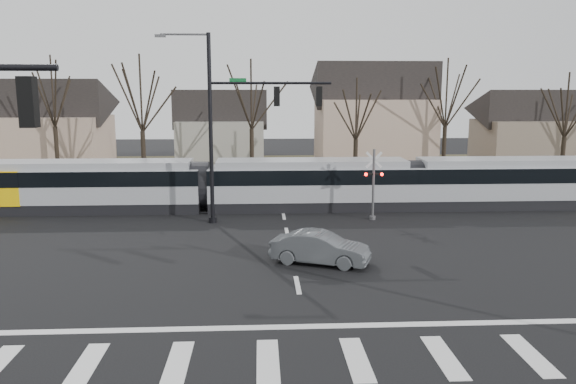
{
  "coord_description": "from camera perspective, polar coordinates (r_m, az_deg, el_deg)",
  "views": [
    {
      "loc": [
        -1.37,
        -18.0,
        7.09
      ],
      "look_at": [
        0.0,
        9.0,
        2.3
      ],
      "focal_mm": 35.0,
      "sensor_mm": 36.0,
      "label": 1
    }
  ],
  "objects": [
    {
      "name": "tram",
      "position": [
        34.56,
        2.09,
        1.01
      ],
      "size": [
        40.31,
        2.99,
        3.06
      ],
      "color": "gray",
      "rests_on": "ground"
    },
    {
      "name": "crosswalk",
      "position": [
        15.75,
        2.51,
        -16.69
      ],
      "size": [
        27.0,
        2.6,
        0.01
      ],
      "color": "silver",
      "rests_on": "ground"
    },
    {
      "name": "lane_dashes",
      "position": [
        34.76,
        -0.59,
        -1.71
      ],
      "size": [
        0.18,
        30.0,
        0.01
      ],
      "color": "silver",
      "rests_on": "ground"
    },
    {
      "name": "signal_pole_far",
      "position": [
        30.55,
        -4.89,
        7.4
      ],
      "size": [
        9.28,
        0.44,
        10.2
      ],
      "color": "black",
      "rests_on": "ground"
    },
    {
      "name": "house_a",
      "position": [
        55.3,
        -22.75,
        6.55
      ],
      "size": [
        9.72,
        8.64,
        8.6
      ],
      "color": "tan",
      "rests_on": "ground"
    },
    {
      "name": "stop_line",
      "position": [
        17.74,
        1.82,
        -13.5
      ],
      "size": [
        28.0,
        0.35,
        0.01
      ],
      "primitive_type": "cube",
      "color": "silver",
      "rests_on": "ground"
    },
    {
      "name": "ground",
      "position": [
        19.4,
        1.38,
        -11.4
      ],
      "size": [
        140.0,
        140.0,
        0.0
      ],
      "primitive_type": "plane",
      "color": "black"
    },
    {
      "name": "house_c",
      "position": [
        52.08,
        8.66,
        7.89
      ],
      "size": [
        10.8,
        8.64,
        10.1
      ],
      "color": "tan",
      "rests_on": "ground"
    },
    {
      "name": "sedan",
      "position": [
        23.65,
        3.29,
        -5.7
      ],
      "size": [
        4.2,
        5.08,
        1.36
      ],
      "primitive_type": "imported",
      "rotation": [
        0.0,
        0.0,
        1.2
      ],
      "color": "#4E5155",
      "rests_on": "ground"
    },
    {
      "name": "tree_row",
      "position": [
        44.18,
        1.48,
        7.33
      ],
      "size": [
        59.2,
        7.2,
        10.0
      ],
      "color": "black",
      "rests_on": "ground"
    },
    {
      "name": "rail_pair",
      "position": [
        34.56,
        -0.57,
        -1.74
      ],
      "size": [
        90.0,
        1.52,
        0.06
      ],
      "color": "#59595E",
      "rests_on": "ground"
    },
    {
      "name": "house_b",
      "position": [
        54.22,
        -6.79,
        6.68
      ],
      "size": [
        8.64,
        7.56,
        7.65
      ],
      "color": "gray",
      "rests_on": "ground"
    },
    {
      "name": "rail_crossing_signal",
      "position": [
        31.88,
        8.66,
        0.53
      ],
      "size": [
        1.08,
        0.36,
        4.0
      ],
      "color": "#59595B",
      "rests_on": "ground"
    },
    {
      "name": "grass_verge",
      "position": [
        50.52,
        -1.32,
        1.98
      ],
      "size": [
        140.0,
        28.0,
        0.01
      ],
      "primitive_type": "cube",
      "color": "#38331E",
      "rests_on": "ground"
    },
    {
      "name": "house_d",
      "position": [
        58.85,
        22.78,
        6.23
      ],
      "size": [
        8.64,
        7.56,
        7.65
      ],
      "color": "#6C5D4F",
      "rests_on": "ground"
    }
  ]
}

